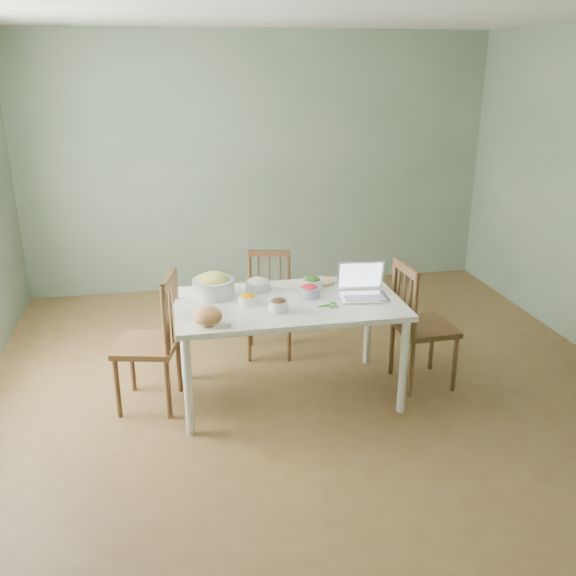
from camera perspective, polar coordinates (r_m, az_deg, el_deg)
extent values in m
cube|color=brown|center=(4.86, 2.24, -9.34)|extent=(5.00, 5.00, 0.00)
cube|color=white|center=(4.25, 2.78, 24.28)|extent=(5.00, 5.00, 0.00)
cube|color=gray|center=(6.77, -2.59, 11.24)|extent=(5.00, 0.00, 2.70)
cube|color=gray|center=(2.17, 18.44, -9.60)|extent=(5.00, 0.00, 2.70)
ellipsoid|color=#C28349|center=(4.09, -7.37, -2.56)|extent=(0.21, 0.21, 0.12)
cube|color=beige|center=(4.05, -6.05, -3.46)|extent=(0.12, 0.05, 0.03)
cylinder|color=#DCB67F|center=(4.85, 3.04, 0.60)|extent=(0.22, 0.22, 0.02)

